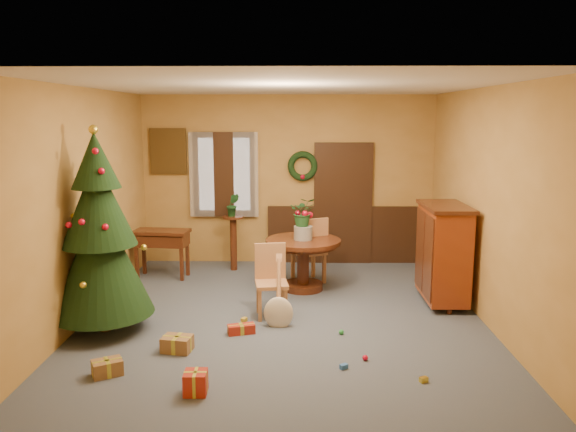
{
  "coord_description": "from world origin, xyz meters",
  "views": [
    {
      "loc": [
        0.16,
        -6.89,
        2.55
      ],
      "look_at": [
        0.04,
        0.4,
        1.24
      ],
      "focal_mm": 35.0,
      "sensor_mm": 36.0,
      "label": 1
    }
  ],
  "objects_px": {
    "christmas_tree": "(100,236)",
    "writing_desk": "(162,242)",
    "chair_near": "(271,278)",
    "sideboard": "(443,251)",
    "dining_table": "(303,255)"
  },
  "relations": [
    {
      "from": "dining_table",
      "to": "writing_desk",
      "type": "distance_m",
      "value": 2.32
    },
    {
      "from": "dining_table",
      "to": "sideboard",
      "type": "bearing_deg",
      "value": -17.15
    },
    {
      "from": "chair_near",
      "to": "christmas_tree",
      "type": "height_order",
      "value": "christmas_tree"
    },
    {
      "from": "dining_table",
      "to": "writing_desk",
      "type": "relative_size",
      "value": 1.22
    },
    {
      "from": "dining_table",
      "to": "christmas_tree",
      "type": "distance_m",
      "value": 2.98
    },
    {
      "from": "christmas_tree",
      "to": "writing_desk",
      "type": "height_order",
      "value": "christmas_tree"
    },
    {
      "from": "christmas_tree",
      "to": "writing_desk",
      "type": "distance_m",
      "value": 2.34
    },
    {
      "from": "chair_near",
      "to": "christmas_tree",
      "type": "relative_size",
      "value": 0.38
    },
    {
      "from": "chair_near",
      "to": "dining_table",
      "type": "bearing_deg",
      "value": 68.61
    },
    {
      "from": "chair_near",
      "to": "sideboard",
      "type": "bearing_deg",
      "value": 11.96
    },
    {
      "from": "writing_desk",
      "to": "sideboard",
      "type": "bearing_deg",
      "value": -16.08
    },
    {
      "from": "dining_table",
      "to": "sideboard",
      "type": "distance_m",
      "value": 2.0
    },
    {
      "from": "chair_near",
      "to": "sideboard",
      "type": "height_order",
      "value": "sideboard"
    },
    {
      "from": "writing_desk",
      "to": "sideboard",
      "type": "distance_m",
      "value": 4.31
    },
    {
      "from": "dining_table",
      "to": "chair_near",
      "type": "bearing_deg",
      "value": -111.39
    }
  ]
}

